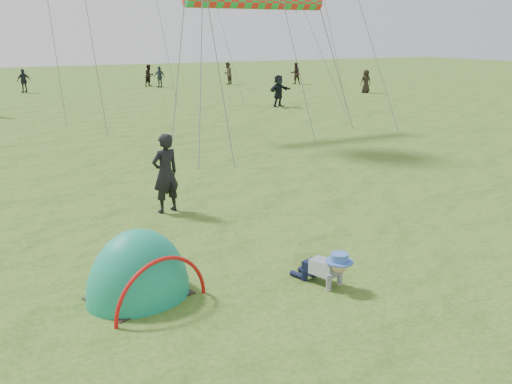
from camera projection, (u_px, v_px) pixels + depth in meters
name	position (u px, v px, depth m)	size (l,w,h in m)	color
ground	(337.00, 307.00, 8.76)	(140.00, 140.00, 0.00)	#2D5914
crawling_toddler	(327.00, 267.00, 9.46)	(0.58, 0.83, 0.64)	black
popup_tent	(139.00, 296.00, 9.13)	(1.73, 1.42, 2.24)	#157A7A
standing_adult	(165.00, 173.00, 13.20)	(0.68, 0.45, 1.87)	black
crowd_person_1	(149.00, 75.00, 44.53)	(0.82, 0.64, 1.68)	black
crowd_person_2	(24.00, 81.00, 39.86)	(0.97, 0.40, 1.65)	#1D242C
crowd_person_4	(366.00, 81.00, 39.75)	(0.78, 0.51, 1.60)	black
crowd_person_7	(228.00, 73.00, 46.23)	(0.86, 0.67, 1.78)	#40362A
crowd_person_11	(279.00, 91.00, 32.25)	(1.66, 0.53, 1.79)	black
crowd_person_13	(296.00, 73.00, 46.58)	(0.84, 0.66, 1.74)	black
crowd_person_14	(159.00, 77.00, 43.71)	(0.94, 0.39, 1.60)	#2F3E4A
rainbow_tube_kite	(256.00, 1.00, 23.01)	(0.64, 0.64, 6.12)	red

